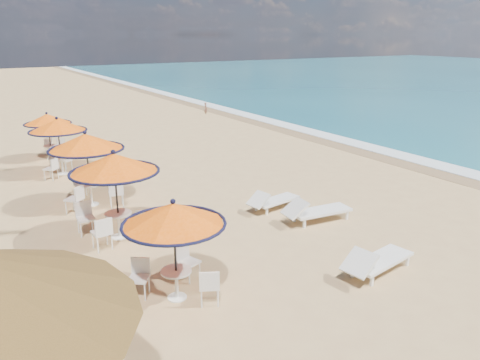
% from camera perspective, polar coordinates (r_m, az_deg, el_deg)
% --- Properties ---
extents(ground, '(160.00, 160.00, 0.00)m').
position_cam_1_polar(ground, '(12.72, 11.61, -8.03)').
color(ground, tan).
rests_on(ground, ground).
extents(foam_strip, '(1.20, 140.00, 0.04)m').
position_cam_1_polar(foam_strip, '(25.75, 11.80, 4.90)').
color(foam_strip, white).
rests_on(foam_strip, ground).
extents(wetsand_band, '(1.40, 140.00, 0.02)m').
position_cam_1_polar(wetsand_band, '(25.15, 10.29, 4.70)').
color(wetsand_band, olive).
rests_on(wetsand_band, ground).
extents(station_0, '(2.15, 2.15, 2.24)m').
position_cam_1_polar(station_0, '(9.65, -8.00, -5.57)').
color(station_0, black).
rests_on(station_0, ground).
extents(station_1, '(2.39, 2.39, 2.49)m').
position_cam_1_polar(station_1, '(12.83, -15.16, 0.65)').
color(station_1, black).
rests_on(station_1, ground).
extents(station_2, '(2.39, 2.39, 2.49)m').
position_cam_1_polar(station_2, '(15.68, -18.19, 3.36)').
color(station_2, black).
rests_on(station_2, ground).
extents(station_3, '(2.23, 2.29, 2.32)m').
position_cam_1_polar(station_3, '(19.79, -21.37, 5.44)').
color(station_3, black).
rests_on(station_3, ground).
extents(station_4, '(2.04, 2.04, 2.13)m').
position_cam_1_polar(station_4, '(22.53, -22.32, 6.45)').
color(station_4, black).
rests_on(station_4, ground).
extents(lounger_near, '(2.16, 0.97, 0.75)m').
position_cam_1_polar(lounger_near, '(11.45, 16.25, -9.42)').
color(lounger_near, white).
rests_on(lounger_near, ground).
extents(lounger_mid, '(2.22, 0.89, 0.78)m').
position_cam_1_polar(lounger_mid, '(14.11, 9.11, -3.69)').
color(lounger_mid, white).
rests_on(lounger_mid, ground).
extents(lounger_far, '(1.96, 0.89, 0.68)m').
position_cam_1_polar(lounger_far, '(14.96, 3.94, -2.46)').
color(lounger_far, white).
rests_on(lounger_far, ground).
extents(person, '(0.25, 0.34, 0.87)m').
position_cam_1_polar(person, '(33.34, -4.20, 8.74)').
color(person, brown).
rests_on(person, ground).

